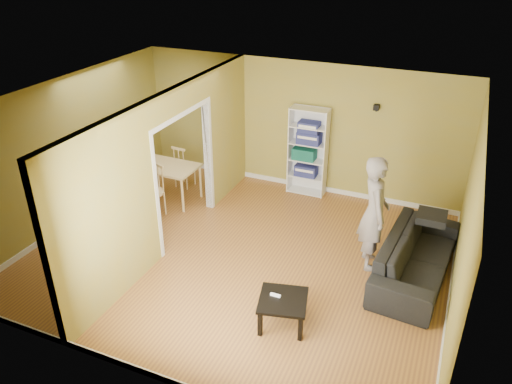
# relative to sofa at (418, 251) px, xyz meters

# --- Properties ---
(room_shell) EXTENTS (6.50, 6.50, 6.50)m
(room_shell) POSITION_rel_sofa_xyz_m (-2.70, -0.55, 0.86)
(room_shell) COLOR #A36D2D
(room_shell) RESTS_ON ground
(partition) EXTENTS (0.22, 5.50, 2.60)m
(partition) POSITION_rel_sofa_xyz_m (-3.90, -0.55, 0.86)
(partition) COLOR #A49132
(partition) RESTS_ON ground
(wall_speaker) EXTENTS (0.10, 0.10, 0.10)m
(wall_speaker) POSITION_rel_sofa_xyz_m (-1.20, 2.14, 1.46)
(wall_speaker) COLOR black
(wall_speaker) RESTS_ON room_shell
(sofa) EXTENTS (2.41, 1.20, 0.89)m
(sofa) POSITION_rel_sofa_xyz_m (0.00, 0.00, 0.00)
(sofa) COLOR black
(sofa) RESTS_ON ground
(person) EXTENTS (0.96, 0.86, 2.17)m
(person) POSITION_rel_sofa_xyz_m (-0.71, 0.04, 0.64)
(person) COLOR slate
(person) RESTS_ON ground
(bookshelf) EXTENTS (0.75, 0.33, 1.77)m
(bookshelf) POSITION_rel_sofa_xyz_m (-2.40, 2.05, 0.44)
(bookshelf) COLOR white
(bookshelf) RESTS_ON ground
(paper_box_navy_a) EXTENTS (0.43, 0.28, 0.22)m
(paper_box_navy_a) POSITION_rel_sofa_xyz_m (-2.41, 2.01, 0.04)
(paper_box_navy_a) COLOR navy
(paper_box_navy_a) RESTS_ON bookshelf
(paper_box_teal) EXTENTS (0.45, 0.29, 0.23)m
(paper_box_teal) POSITION_rel_sofa_xyz_m (-2.47, 2.01, 0.39)
(paper_box_teal) COLOR #156255
(paper_box_teal) RESTS_ON bookshelf
(paper_box_navy_b) EXTENTS (0.45, 0.29, 0.23)m
(paper_box_navy_b) POSITION_rel_sofa_xyz_m (-2.39, 2.01, 0.74)
(paper_box_navy_b) COLOR navy
(paper_box_navy_b) RESTS_ON bookshelf
(paper_box_navy_c) EXTENTS (0.40, 0.26, 0.21)m
(paper_box_navy_c) POSITION_rel_sofa_xyz_m (-2.40, 2.01, 0.93)
(paper_box_navy_c) COLOR navy
(paper_box_navy_c) RESTS_ON bookshelf
(coffee_table) EXTENTS (0.63, 0.63, 0.42)m
(coffee_table) POSITION_rel_sofa_xyz_m (-1.49, -1.81, -0.09)
(coffee_table) COLOR black
(coffee_table) RESTS_ON ground
(game_controller) EXTENTS (0.14, 0.04, 0.03)m
(game_controller) POSITION_rel_sofa_xyz_m (-1.60, -1.79, -0.01)
(game_controller) COLOR white
(game_controller) RESTS_ON coffee_table
(dining_table) EXTENTS (1.15, 0.76, 0.72)m
(dining_table) POSITION_rel_sofa_xyz_m (-4.80, 0.67, 0.19)
(dining_table) COLOR tan
(dining_table) RESTS_ON ground
(chair_left) EXTENTS (0.55, 0.55, 0.97)m
(chair_left) POSITION_rel_sofa_xyz_m (-5.62, 0.70, 0.04)
(chair_left) COLOR beige
(chair_left) RESTS_ON ground
(chair_near) EXTENTS (0.59, 0.59, 0.99)m
(chair_near) POSITION_rel_sofa_xyz_m (-4.74, 0.01, 0.05)
(chair_near) COLOR tan
(chair_near) RESTS_ON ground
(chair_far) EXTENTS (0.46, 0.46, 0.91)m
(chair_far) POSITION_rel_sofa_xyz_m (-4.80, 1.30, 0.01)
(chair_far) COLOR tan
(chair_far) RESTS_ON ground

